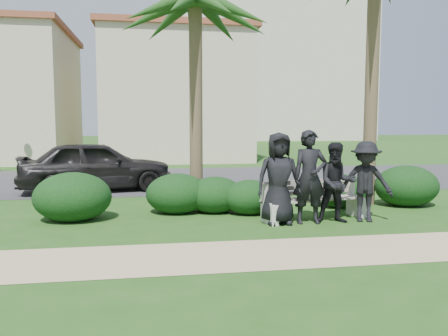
{
  "coord_description": "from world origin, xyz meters",
  "views": [
    {
      "loc": [
        -2.22,
        -8.21,
        1.97
      ],
      "look_at": [
        -0.77,
        1.0,
        1.07
      ],
      "focal_mm": 35.0,
      "sensor_mm": 36.0,
      "label": 1
    }
  ],
  "objects_px": {
    "palm_left": "(195,1)",
    "car_a": "(97,166)",
    "man_c": "(337,183)",
    "man_a": "(279,178)",
    "man_b": "(310,177)",
    "man_d": "(366,182)",
    "park_bench": "(314,202)"
  },
  "relations": [
    {
      "from": "palm_left",
      "to": "car_a",
      "type": "height_order",
      "value": "palm_left"
    },
    {
      "from": "man_c",
      "to": "car_a",
      "type": "relative_size",
      "value": 0.37
    },
    {
      "from": "man_a",
      "to": "car_a",
      "type": "bearing_deg",
      "value": 128.01
    },
    {
      "from": "man_b",
      "to": "man_a",
      "type": "bearing_deg",
      "value": 178.89
    },
    {
      "from": "man_a",
      "to": "man_d",
      "type": "height_order",
      "value": "man_a"
    },
    {
      "from": "man_c",
      "to": "man_a",
      "type": "bearing_deg",
      "value": -174.34
    },
    {
      "from": "park_bench",
      "to": "man_d",
      "type": "distance_m",
      "value": 1.13
    },
    {
      "from": "car_a",
      "to": "palm_left",
      "type": "bearing_deg",
      "value": -147.32
    },
    {
      "from": "man_b",
      "to": "car_a",
      "type": "distance_m",
      "value": 7.14
    },
    {
      "from": "man_a",
      "to": "man_c",
      "type": "xyz_separation_m",
      "value": [
        1.2,
        -0.08,
        -0.1
      ]
    },
    {
      "from": "park_bench",
      "to": "man_a",
      "type": "bearing_deg",
      "value": -173.61
    },
    {
      "from": "man_b",
      "to": "car_a",
      "type": "height_order",
      "value": "man_b"
    },
    {
      "from": "park_bench",
      "to": "man_b",
      "type": "bearing_deg",
      "value": -136.69
    },
    {
      "from": "man_a",
      "to": "man_b",
      "type": "height_order",
      "value": "man_b"
    },
    {
      "from": "park_bench",
      "to": "palm_left",
      "type": "distance_m",
      "value": 5.5
    },
    {
      "from": "park_bench",
      "to": "man_b",
      "type": "xyz_separation_m",
      "value": [
        -0.23,
        -0.34,
        0.58
      ]
    },
    {
      "from": "palm_left",
      "to": "man_b",
      "type": "bearing_deg",
      "value": -48.77
    },
    {
      "from": "man_c",
      "to": "car_a",
      "type": "distance_m",
      "value": 7.55
    },
    {
      "from": "man_a",
      "to": "man_b",
      "type": "xyz_separation_m",
      "value": [
        0.63,
        -0.05,
        0.02
      ]
    },
    {
      "from": "park_bench",
      "to": "palm_left",
      "type": "xyz_separation_m",
      "value": [
        -2.3,
        2.02,
        4.56
      ]
    },
    {
      "from": "man_d",
      "to": "park_bench",
      "type": "bearing_deg",
      "value": 178.58
    },
    {
      "from": "man_b",
      "to": "car_a",
      "type": "xyz_separation_m",
      "value": [
        -4.83,
        5.26,
        -0.18
      ]
    },
    {
      "from": "park_bench",
      "to": "palm_left",
      "type": "height_order",
      "value": "palm_left"
    },
    {
      "from": "man_b",
      "to": "man_d",
      "type": "xyz_separation_m",
      "value": [
        1.2,
        -0.01,
        -0.12
      ]
    },
    {
      "from": "park_bench",
      "to": "car_a",
      "type": "relative_size",
      "value": 0.53
    },
    {
      "from": "park_bench",
      "to": "man_d",
      "type": "height_order",
      "value": "man_d"
    },
    {
      "from": "man_c",
      "to": "palm_left",
      "type": "relative_size",
      "value": 0.28
    },
    {
      "from": "man_a",
      "to": "palm_left",
      "type": "bearing_deg",
      "value": 121.05
    },
    {
      "from": "palm_left",
      "to": "man_d",
      "type": "bearing_deg",
      "value": -36.01
    },
    {
      "from": "park_bench",
      "to": "man_c",
      "type": "xyz_separation_m",
      "value": [
        0.33,
        -0.37,
        0.46
      ]
    },
    {
      "from": "man_b",
      "to": "palm_left",
      "type": "xyz_separation_m",
      "value": [
        -2.07,
        2.36,
        3.98
      ]
    },
    {
      "from": "man_c",
      "to": "man_d",
      "type": "xyz_separation_m",
      "value": [
        0.63,
        0.01,
        0.01
      ]
    }
  ]
}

